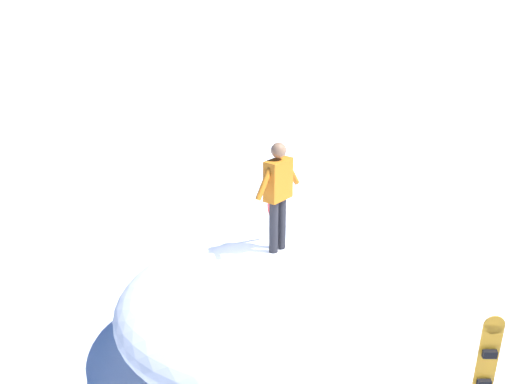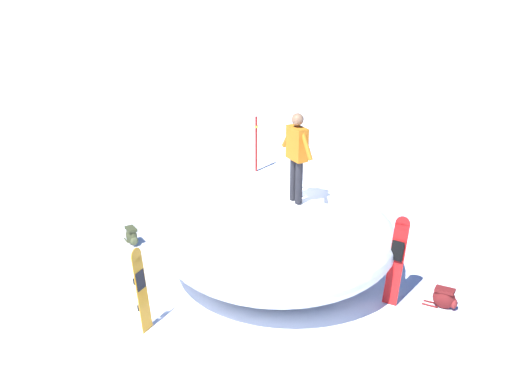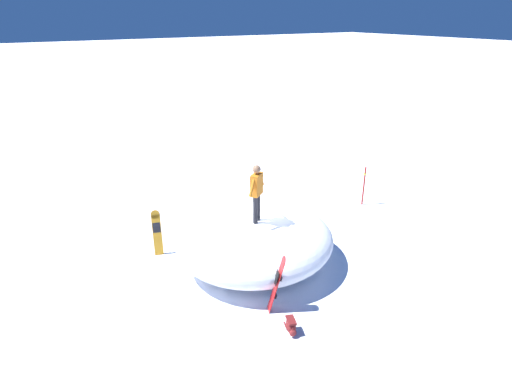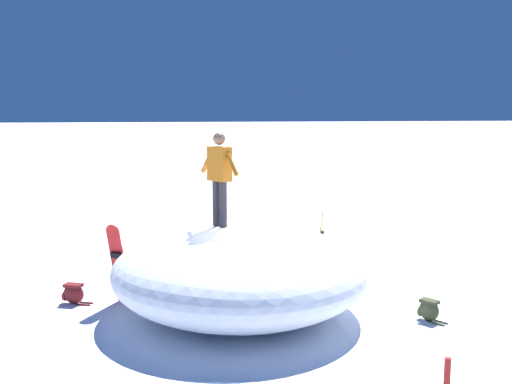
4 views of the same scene
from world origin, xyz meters
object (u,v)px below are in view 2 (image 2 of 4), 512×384
object	(u,v)px
snowboarder_standing	(297,151)
backpack_near	(445,298)
snowboard_secondary_upright	(397,259)
snowboard_primary_upright	(141,288)
backpack_far	(132,236)
trail_marker_pole	(256,143)

from	to	relation	value
snowboarder_standing	backpack_near	distance (m)	3.85
snowboarder_standing	snowboard_secondary_upright	distance (m)	2.73
snowboarder_standing	snowboard_primary_upright	xyz separation A→B (m)	(-2.26, 2.44, -1.85)
snowboarder_standing	backpack_far	bearing A→B (deg)	75.13
backpack_near	backpack_far	size ratio (longest dim) A/B	1.18
snowboarder_standing	trail_marker_pole	xyz separation A→B (m)	(6.21, 1.66, -1.80)
snowboarder_standing	trail_marker_pole	world-z (taller)	snowboarder_standing
snowboarder_standing	snowboard_primary_upright	distance (m)	3.81
backpack_far	trail_marker_pole	bearing A→B (deg)	-21.47
snowboard_secondary_upright	trail_marker_pole	size ratio (longest dim) A/B	1.01
snowboarder_standing	backpack_near	xyz separation A→B (m)	(-0.80, -2.86, -2.45)
snowboard_secondary_upright	trail_marker_pole	bearing A→B (deg)	27.92
snowboard_primary_upright	snowboard_secondary_upright	distance (m)	4.70
snowboard_secondary_upright	backpack_far	bearing A→B (deg)	74.30
snowboarder_standing	backpack_near	world-z (taller)	snowboarder_standing
snowboard_primary_upright	snowboard_secondary_upright	bearing A→B (deg)	-69.40
snowboard_secondary_upright	backpack_far	world-z (taller)	snowboard_secondary_upright
snowboarder_standing	snowboard_primary_upright	world-z (taller)	snowboarder_standing
snowboard_primary_upright	snowboard_secondary_upright	world-z (taller)	snowboard_secondary_upright
snowboard_secondary_upright	backpack_near	xyz separation A→B (m)	(-0.19, -0.91, -0.64)
backpack_near	backpack_far	xyz separation A→B (m)	(1.79, 6.57, -0.00)
backpack_near	trail_marker_pole	world-z (taller)	trail_marker_pole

